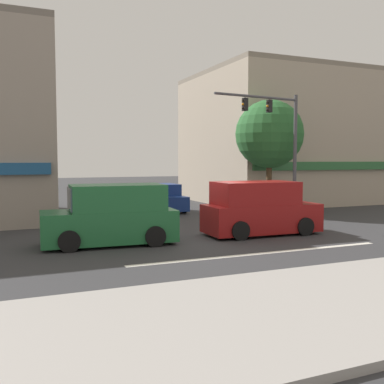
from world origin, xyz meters
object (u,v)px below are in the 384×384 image
(van_crossing_leftbound, at_px, (260,209))
(van_crossing_center, at_px, (112,216))
(traffic_light_mast, at_px, (280,135))
(sedan_approaching_near, at_px, (163,199))
(street_tree, at_px, (269,134))

(van_crossing_leftbound, distance_m, van_crossing_center, 5.90)
(traffic_light_mast, distance_m, van_crossing_leftbound, 5.68)
(traffic_light_mast, relative_size, van_crossing_leftbound, 1.33)
(traffic_light_mast, bearing_deg, van_crossing_leftbound, -133.71)
(traffic_light_mast, distance_m, sedan_approaching_near, 7.93)
(sedan_approaching_near, xyz_separation_m, van_crossing_leftbound, (0.81, -9.26, 0.29))
(traffic_light_mast, height_order, sedan_approaching_near, traffic_light_mast)
(street_tree, bearing_deg, van_crossing_leftbound, -125.84)
(van_crossing_leftbound, bearing_deg, sedan_approaching_near, 95.01)
(van_crossing_center, bearing_deg, traffic_light_mast, 19.23)
(street_tree, height_order, traffic_light_mast, street_tree)
(street_tree, distance_m, van_crossing_leftbound, 7.90)
(traffic_light_mast, bearing_deg, van_crossing_center, -160.77)
(street_tree, relative_size, van_crossing_center, 1.32)
(van_crossing_leftbound, bearing_deg, street_tree, 54.16)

